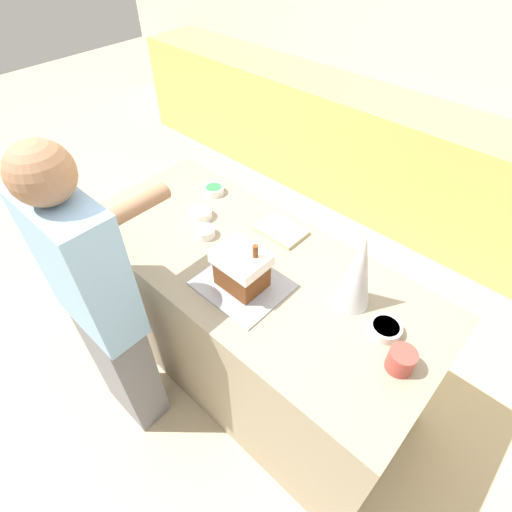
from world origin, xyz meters
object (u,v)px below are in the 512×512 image
Objects in this scene: candy_bowl_behind_tray at (205,232)px; cookbook at (281,230)px; candy_bowl_near_tray_left at (214,190)px; mug at (401,360)px; gingerbread_house at (242,269)px; decorative_tree at (358,272)px; candy_bowl_center_rear at (201,213)px; person at (102,309)px; candy_bowl_far_right at (385,329)px; baking_tray at (242,284)px.

candy_bowl_behind_tray is 0.37m from cookbook.
mug reaches higher than candy_bowl_near_tray_left.
gingerbread_house is at bearing -171.93° from mug.
decorative_tree is at bearing 31.27° from gingerbread_house.
decorative_tree is 0.90m from candy_bowl_center_rear.
candy_bowl_center_rear reaches higher than candy_bowl_near_tray_left.
person is (0.21, -0.86, -0.08)m from candy_bowl_near_tray_left.
person is at bearing -144.94° from candy_bowl_far_right.
candy_bowl_center_rear is 0.42m from cookbook.
decorative_tree reaches higher than candy_bowl_far_right.
gingerbread_house reaches higher than baking_tray.
decorative_tree is at bearing 154.12° from mug.
candy_bowl_near_tray_left is 0.88× the size of candy_bowl_far_right.
person reaches higher than gingerbread_house.
candy_bowl_near_tray_left is 0.89m from person.
candy_bowl_center_rear is 0.07× the size of person.
person reaches higher than decorative_tree.
candy_bowl_center_rear is at bearing -60.81° from candy_bowl_near_tray_left.
person is at bearing -128.93° from baking_tray.
cookbook is 0.14× the size of person.
candy_bowl_center_rear is at bearing -176.90° from decorative_tree.
candy_bowl_far_right is at bearing -9.03° from candy_bowl_near_tray_left.
candy_bowl_near_tray_left is at bearing 103.70° from person.
mug is 0.06× the size of person.
decorative_tree is 0.22× the size of person.
candy_bowl_near_tray_left is 1.32m from mug.
decorative_tree is 3.69× the size of mug.
candy_bowl_far_right is (0.58, 0.20, -0.08)m from gingerbread_house.
person is at bearing -92.16° from candy_bowl_behind_tray.
cookbook is at bearing 105.33° from baking_tray.
candy_bowl_behind_tray is 0.06× the size of person.
decorative_tree reaches higher than baking_tray.
decorative_tree is 1.08m from person.
candy_bowl_near_tray_left is at bearing 167.36° from mug.
candy_bowl_behind_tray is 0.94m from candy_bowl_far_right.
candy_bowl_center_rear reaches higher than candy_bowl_far_right.
gingerbread_house is at bearing -148.73° from decorative_tree.
candy_bowl_behind_tray is at bearing 179.27° from mug.
candy_bowl_center_rear is (-0.12, 0.08, 0.00)m from candy_bowl_behind_tray.
candy_bowl_behind_tray is 0.98× the size of mug.
mug is (1.18, -0.10, 0.02)m from candy_bowl_center_rear.
candy_bowl_far_right is at bearing 19.12° from gingerbread_house.
candy_bowl_behind_tray is 1.05m from mug.
cookbook is 0.90m from person.
candy_bowl_near_tray_left is at bearing 170.97° from candy_bowl_far_right.
decorative_tree is 3.19× the size of candy_bowl_center_rear.
gingerbread_house is at bearing -160.88° from candy_bowl_far_right.
candy_bowl_center_rear is (-0.88, -0.05, -0.16)m from decorative_tree.
candy_bowl_behind_tray is at bearing 87.84° from person.
gingerbread_house is 0.15× the size of person.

